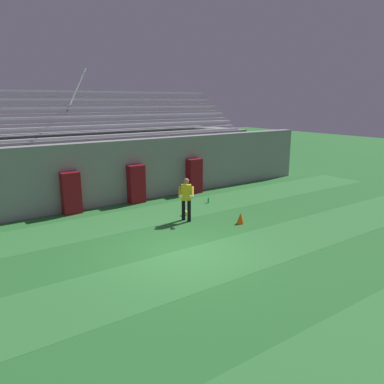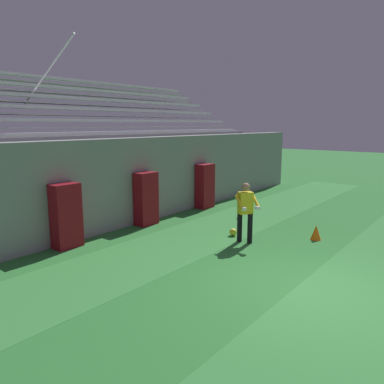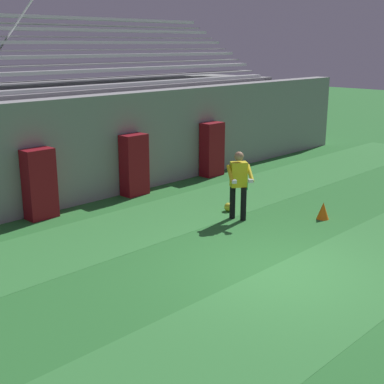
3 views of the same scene
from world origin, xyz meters
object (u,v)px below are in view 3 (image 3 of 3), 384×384
at_px(water_bottle, 247,186).
at_px(soccer_ball, 228,207).
at_px(padding_pillar_gate_left, 40,184).
at_px(padding_pillar_far_right, 212,149).
at_px(goalkeeper, 239,181).
at_px(traffic_cone, 323,211).
at_px(padding_pillar_gate_right, 134,165).

bearing_deg(water_bottle, soccer_ball, -153.22).
xyz_separation_m(padding_pillar_gate_left, padding_pillar_far_right, (6.13, 0.00, 0.00)).
xyz_separation_m(goalkeeper, soccer_ball, (0.34, 0.59, -0.84)).
distance_m(padding_pillar_far_right, traffic_cone, 5.17).
bearing_deg(padding_pillar_far_right, padding_pillar_gate_right, 180.00).
bearing_deg(water_bottle, padding_pillar_gate_left, 160.85).
relative_size(padding_pillar_gate_left, padding_pillar_gate_right, 1.00).
distance_m(padding_pillar_gate_left, soccer_ball, 4.69).
distance_m(padding_pillar_gate_right, goalkeeper, 3.51).
height_order(padding_pillar_far_right, water_bottle, padding_pillar_far_right).
height_order(padding_pillar_gate_right, soccer_ball, padding_pillar_gate_right).
xyz_separation_m(padding_pillar_gate_right, padding_pillar_far_right, (3.20, 0.00, 0.00)).
relative_size(padding_pillar_gate_right, padding_pillar_far_right, 1.00).
relative_size(padding_pillar_gate_right, goalkeeper, 1.03).
bearing_deg(padding_pillar_gate_right, goalkeeper, -84.46).
xyz_separation_m(padding_pillar_far_right, water_bottle, (-0.59, -1.93, -0.74)).
bearing_deg(goalkeeper, water_bottle, 34.61).
distance_m(padding_pillar_gate_left, padding_pillar_far_right, 6.13).
bearing_deg(soccer_ball, padding_pillar_gate_left, 141.23).
relative_size(padding_pillar_far_right, soccer_ball, 7.78).
distance_m(padding_pillar_gate_right, traffic_cone, 5.30).
height_order(soccer_ball, water_bottle, water_bottle).
bearing_deg(padding_pillar_far_right, soccer_ball, -130.99).
height_order(padding_pillar_gate_right, padding_pillar_far_right, same).
bearing_deg(padding_pillar_gate_left, goalkeeper, -46.86).
height_order(traffic_cone, water_bottle, traffic_cone).
bearing_deg(padding_pillar_gate_left, padding_pillar_far_right, 0.00).
distance_m(padding_pillar_gate_right, water_bottle, 3.33).
height_order(goalkeeper, soccer_ball, goalkeeper).
relative_size(padding_pillar_gate_left, soccer_ball, 7.78).
height_order(padding_pillar_gate_right, water_bottle, padding_pillar_gate_right).
xyz_separation_m(padding_pillar_gate_left, traffic_cone, (4.76, -4.94, -0.65)).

